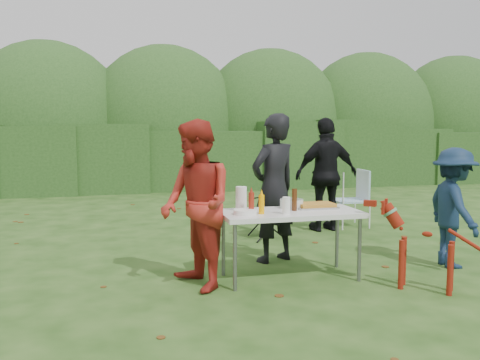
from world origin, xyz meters
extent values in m
plane|color=#1E4211|center=(0.00, 0.00, 0.00)|extent=(80.00, 80.00, 0.00)
cube|color=#23471C|center=(0.00, 8.00, 0.85)|extent=(22.00, 1.40, 1.70)
ellipsoid|color=#3D6628|center=(0.00, 9.60, 1.60)|extent=(20.00, 2.60, 3.20)
cube|color=silver|center=(0.38, -0.14, 0.71)|extent=(1.50, 0.70, 0.05)
cylinder|color=slate|center=(-0.30, -0.42, 0.34)|extent=(0.04, 0.04, 0.69)
cylinder|color=slate|center=(1.06, -0.42, 0.34)|extent=(0.04, 0.04, 0.69)
cylinder|color=slate|center=(-0.30, 0.14, 0.34)|extent=(0.04, 0.04, 0.69)
cylinder|color=slate|center=(1.06, 0.14, 0.34)|extent=(0.04, 0.04, 0.69)
imported|color=black|center=(0.43, 0.59, 0.90)|extent=(0.78, 0.67, 1.80)
imported|color=#A8251B|center=(-0.65, -0.24, 0.86)|extent=(0.86, 0.99, 1.72)
imported|color=black|center=(1.80, 2.16, 0.89)|extent=(1.08, 0.52, 1.79)
imported|color=#122640|center=(2.40, -0.15, 0.70)|extent=(0.64, 0.97, 1.40)
cube|color=#B7B7BA|center=(0.73, -0.01, 0.75)|extent=(0.45, 0.30, 0.02)
cube|color=#BC7F28|center=(0.73, -0.01, 0.78)|extent=(0.40, 0.26, 0.04)
cylinder|color=#FFA700|center=(0.03, -0.23, 0.84)|extent=(0.06, 0.06, 0.20)
cylinder|color=maroon|center=(-0.06, -0.18, 0.85)|extent=(0.06, 0.06, 0.22)
cylinder|color=#47230F|center=(0.43, -0.12, 0.86)|extent=(0.06, 0.06, 0.24)
cylinder|color=white|center=(-0.12, 0.02, 0.87)|extent=(0.12, 0.12, 0.26)
cylinder|color=white|center=(0.27, -0.32, 0.83)|extent=(0.08, 0.08, 0.18)
cylinder|color=silver|center=(0.47, 0.05, 0.79)|extent=(0.26, 0.26, 0.10)
cylinder|color=white|center=(-0.14, -0.22, 0.77)|extent=(0.24, 0.24, 0.05)
camera|label=1|loc=(-1.44, -5.24, 1.64)|focal=38.00mm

